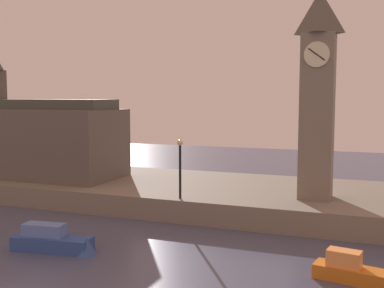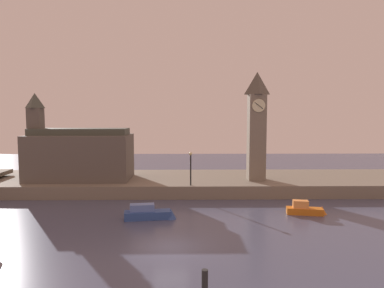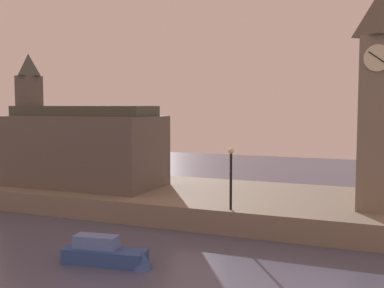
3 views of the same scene
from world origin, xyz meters
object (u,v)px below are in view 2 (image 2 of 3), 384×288
(clock_tower, at_px, (257,125))
(streetlamp, at_px, (191,165))
(parliament_hall, at_px, (78,154))
(boat_tour_blue, at_px, (152,213))
(boat_patrol_orange, at_px, (307,210))

(clock_tower, height_order, streetlamp, clock_tower)
(parliament_hall, distance_m, boat_tour_blue, 16.26)
(streetlamp, bearing_deg, boat_patrol_orange, -30.36)
(clock_tower, relative_size, parliament_hall, 1.06)
(clock_tower, distance_m, boat_tour_blue, 17.98)
(boat_patrol_orange, distance_m, boat_tour_blue, 14.86)
(parliament_hall, bearing_deg, boat_patrol_orange, -22.86)
(clock_tower, relative_size, streetlamp, 3.47)
(streetlamp, xyz_separation_m, boat_patrol_orange, (11.13, -6.52, -3.42))
(clock_tower, relative_size, boat_tour_blue, 2.66)
(streetlamp, bearing_deg, clock_tower, 22.41)
(streetlamp, height_order, boat_patrol_orange, streetlamp)
(parliament_hall, height_order, boat_tour_blue, parliament_hall)
(boat_patrol_orange, bearing_deg, clock_tower, 107.10)
(parliament_hall, relative_size, streetlamp, 3.27)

